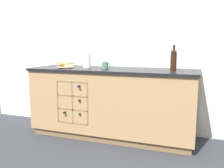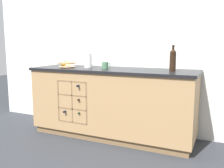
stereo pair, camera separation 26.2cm
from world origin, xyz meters
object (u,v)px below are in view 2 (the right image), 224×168
object	(u,v)px
white_pitcher	(88,60)
ceramic_mug	(105,65)
standing_wine_bottle	(173,60)
fruit_bowl	(67,64)

from	to	relation	value
white_pitcher	ceramic_mug	world-z (taller)	white_pitcher
white_pitcher	standing_wine_bottle	size ratio (longest dim) A/B	0.63
white_pitcher	fruit_bowl	bearing A→B (deg)	-156.12
white_pitcher	standing_wine_bottle	world-z (taller)	standing_wine_bottle
fruit_bowl	white_pitcher	world-z (taller)	white_pitcher
standing_wine_bottle	white_pitcher	bearing A→B (deg)	178.17
fruit_bowl	standing_wine_bottle	size ratio (longest dim) A/B	0.85
fruit_bowl	white_pitcher	size ratio (longest dim) A/B	1.35
ceramic_mug	standing_wine_bottle	size ratio (longest dim) A/B	0.40
ceramic_mug	standing_wine_bottle	world-z (taller)	standing_wine_bottle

